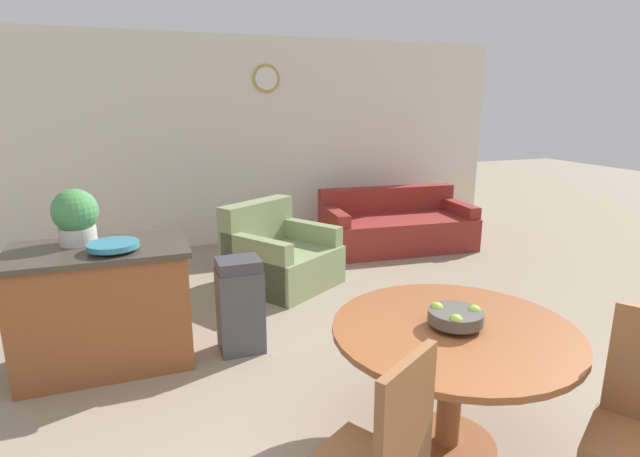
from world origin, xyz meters
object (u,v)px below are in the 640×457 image
dining_table (453,356)px  couch (396,227)px  teal_bowl (113,245)px  trash_bin (240,305)px  potted_plant (76,216)px  kitchen_island (104,306)px  fruit_bowl (455,316)px  armchair (279,257)px

dining_table → couch: (1.64, 3.63, -0.30)m
teal_bowl → trash_bin: 1.02m
teal_bowl → potted_plant: potted_plant is taller
teal_bowl → couch: (3.34, 2.12, -0.66)m
kitchen_island → potted_plant: (-0.13, 0.15, 0.65)m
potted_plant → trash_bin: potted_plant is taller
fruit_bowl → teal_bowl: bearing=138.1°
potted_plant → couch: (3.58, 1.83, -0.83)m
dining_table → armchair: 2.84m
teal_bowl → couch: bearing=32.4°
dining_table → fruit_bowl: fruit_bowl is taller
teal_bowl → armchair: (1.52, 1.31, -0.64)m
fruit_bowl → kitchen_island: size_ratio=0.24×
fruit_bowl → couch: size_ratio=0.14×
dining_table → teal_bowl: size_ratio=3.78×
trash_bin → couch: couch is taller
dining_table → armchair: bearing=93.6°
trash_bin → armchair: size_ratio=0.57×
teal_bowl → potted_plant: size_ratio=0.86×
trash_bin → potted_plant: bearing=165.6°
dining_table → trash_bin: (-0.85, 1.53, -0.20)m
fruit_bowl → kitchen_island: kitchen_island is taller
fruit_bowl → potted_plant: 2.66m
potted_plant → dining_table: bearing=-43.0°
fruit_bowl → trash_bin: (-0.85, 1.53, -0.43)m
kitchen_island → armchair: 2.01m
kitchen_island → armchair: (1.63, 1.17, -0.16)m
couch → kitchen_island: bearing=-145.7°
kitchen_island → couch: bearing=29.8°
teal_bowl → couch: size_ratio=0.17×
dining_table → armchair: size_ratio=0.99×
fruit_bowl → trash_bin: 1.80m
couch → fruit_bowl: bearing=-109.8°
fruit_bowl → armchair: bearing=93.6°
couch → armchair: 1.99m
fruit_bowl → trash_bin: fruit_bowl is taller
dining_table → trash_bin: trash_bin is taller
potted_plant → couch: 4.10m
fruit_bowl → couch: (1.64, 3.64, -0.52)m
fruit_bowl → potted_plant: potted_plant is taller
fruit_bowl → couch: bearing=65.7°
teal_bowl → potted_plant: 0.41m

